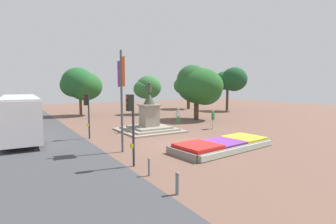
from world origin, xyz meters
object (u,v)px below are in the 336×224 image
object	(u,v)px
flower_planter	(222,145)
city_bus	(20,114)
traffic_light_mid_block	(87,108)
pedestrian_near_planter	(178,115)
pedestrian_with_handbag	(213,118)
banner_pole	(122,97)
kerb_bollard_south	(177,183)
statue_monument	(149,122)
kerb_bollard_mid_a	(149,166)
traffic_light_near_crossing	(131,117)

from	to	relation	value
flower_planter	city_bus	size ratio (longest dim) A/B	0.70
traffic_light_mid_block	pedestrian_near_planter	bearing A→B (deg)	13.92
city_bus	pedestrian_with_handbag	world-z (taller)	city_bus
banner_pole	kerb_bollard_south	xyz separation A→B (m)	(-0.63, -6.94, -2.92)
flower_planter	banner_pole	distance (m)	6.99
pedestrian_with_handbag	pedestrian_near_planter	distance (m)	4.20
pedestrian_near_planter	traffic_light_mid_block	bearing A→B (deg)	-166.08
pedestrian_with_handbag	pedestrian_near_planter	world-z (taller)	pedestrian_with_handbag
statue_monument	kerb_bollard_south	size ratio (longest dim) A/B	5.75
pedestrian_near_planter	kerb_bollard_mid_a	xyz separation A→B (m)	(-9.73, -12.12, -0.55)
kerb_bollard_mid_a	pedestrian_with_handbag	bearing A→B (deg)	36.62
city_bus	traffic_light_near_crossing	bearing A→B (deg)	-68.32
traffic_light_mid_block	pedestrian_with_handbag	distance (m)	11.22
pedestrian_near_planter	statue_monument	bearing A→B (deg)	-156.54
pedestrian_with_handbag	flower_planter	bearing A→B (deg)	-126.91
statue_monument	banner_pole	world-z (taller)	banner_pole
traffic_light_near_crossing	banner_pole	distance (m)	3.18
flower_planter	statue_monument	xyz separation A→B (m)	(-0.84, 8.34, 0.58)
kerb_bollard_south	kerb_bollard_mid_a	world-z (taller)	kerb_bollard_south
traffic_light_near_crossing	pedestrian_near_planter	xyz separation A→B (m)	(9.84, 10.50, -1.50)
pedestrian_near_planter	pedestrian_with_handbag	bearing A→B (deg)	-74.15
banner_pole	traffic_light_mid_block	bearing A→B (deg)	98.23
traffic_light_mid_block	pedestrian_with_handbag	size ratio (longest dim) A/B	1.92
statue_monument	pedestrian_near_planter	xyz separation A→B (m)	(4.35, 1.89, 0.15)
flower_planter	banner_pole	size ratio (longest dim) A/B	1.19
banner_pole	pedestrian_with_handbag	world-z (taller)	banner_pole
pedestrian_near_planter	banner_pole	bearing A→B (deg)	-140.52
statue_monument	traffic_light_near_crossing	world-z (taller)	statue_monument
city_bus	pedestrian_near_planter	size ratio (longest dim) A/B	6.17
traffic_light_near_crossing	kerb_bollard_south	bearing A→B (deg)	-89.01
traffic_light_mid_block	kerb_bollard_south	distance (m)	12.16
flower_planter	statue_monument	world-z (taller)	statue_monument
flower_planter	pedestrian_with_handbag	world-z (taller)	pedestrian_with_handbag
pedestrian_with_handbag	pedestrian_near_planter	size ratio (longest dim) A/B	1.03
kerb_bollard_south	traffic_light_mid_block	bearing A→B (deg)	90.50
kerb_bollard_mid_a	pedestrian_near_planter	bearing A→B (deg)	51.25
statue_monument	banner_pole	size ratio (longest dim) A/B	0.82
statue_monument	kerb_bollard_south	distance (m)	13.70
traffic_light_mid_block	flower_planter	bearing A→B (deg)	-50.68
banner_pole	pedestrian_near_planter	xyz separation A→B (m)	(9.14, 7.53, -2.39)
city_bus	pedestrian_with_handbag	bearing A→B (deg)	-16.19
traffic_light_near_crossing	kerb_bollard_mid_a	distance (m)	2.62
flower_planter	traffic_light_near_crossing	distance (m)	6.72
flower_planter	pedestrian_near_planter	xyz separation A→B (m)	(3.50, 10.23, 0.72)
traffic_light_mid_block	city_bus	world-z (taller)	traffic_light_mid_block
statue_monument	traffic_light_mid_block	size ratio (longest dim) A/B	1.50
banner_pole	kerb_bollard_mid_a	xyz separation A→B (m)	(-0.59, -4.59, -2.95)
traffic_light_mid_block	banner_pole	size ratio (longest dim) A/B	0.55
traffic_light_near_crossing	kerb_bollard_mid_a	size ratio (longest dim) A/B	4.39
banner_pole	city_bus	distance (m)	9.53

